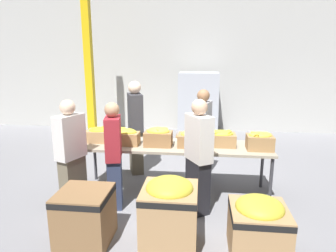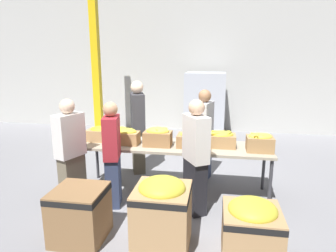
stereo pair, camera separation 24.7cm
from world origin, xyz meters
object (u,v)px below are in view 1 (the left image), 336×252
at_px(volunteer_4, 202,136).
at_px(support_pillar, 89,63).
at_px(volunteer_0, 71,155).
at_px(volunteer_2, 136,128).
at_px(banana_box_0, 99,134).
at_px(volunteer_3, 198,158).
at_px(donation_bin_1, 170,211).
at_px(banana_box_5, 260,141).
at_px(banana_box_3, 192,138).
at_px(pallet_stack_0, 198,106).
at_px(sorting_table, 174,148).
at_px(banana_box_4, 221,138).
at_px(donation_bin_2, 258,225).
at_px(banana_box_1, 125,137).
at_px(volunteer_1, 114,156).
at_px(banana_box_2, 158,136).
at_px(donation_bin_0, 85,214).

xyz_separation_m(volunteer_4, support_pillar, (-2.82, 2.16, 1.20)).
distance_m(volunteer_0, volunteer_2, 1.57).
height_order(banana_box_0, volunteer_3, volunteer_3).
relative_size(volunteer_2, donation_bin_1, 2.03).
bearing_deg(banana_box_5, banana_box_3, 176.31).
bearing_deg(support_pillar, banana_box_5, -37.75).
distance_m(support_pillar, pallet_stack_0, 3.01).
distance_m(donation_bin_1, pallet_stack_0, 4.90).
distance_m(volunteer_2, volunteer_4, 1.25).
xyz_separation_m(sorting_table, pallet_stack_0, (0.33, 3.42, 0.12)).
distance_m(banana_box_4, donation_bin_2, 1.64).
height_order(banana_box_4, volunteer_4, volunteer_4).
distance_m(banana_box_0, support_pillar, 3.11).
relative_size(banana_box_1, volunteer_3, 0.27).
distance_m(volunteer_1, pallet_stack_0, 4.15).
xyz_separation_m(banana_box_4, volunteer_0, (-2.15, -0.70, -0.13)).
relative_size(banana_box_4, volunteer_0, 0.28).
xyz_separation_m(banana_box_4, banana_box_5, (0.56, -0.13, 0.01)).
height_order(banana_box_2, volunteer_4, volunteer_4).
bearing_deg(support_pillar, volunteer_3, -50.32).
relative_size(banana_box_5, donation_bin_0, 0.60).
distance_m(banana_box_1, donation_bin_1, 1.70).
xyz_separation_m(banana_box_0, support_pillar, (-1.14, 2.69, 1.09)).
height_order(banana_box_4, donation_bin_0, banana_box_4).
bearing_deg(volunteer_3, support_pillar, 8.48).
bearing_deg(banana_box_1, donation_bin_0, -96.05).
xyz_separation_m(banana_box_0, donation_bin_2, (2.32, -1.53, -0.56)).
bearing_deg(banana_box_4, volunteer_0, -162.04).
xyz_separation_m(banana_box_1, donation_bin_0, (-0.15, -1.39, -0.58)).
distance_m(banana_box_1, banana_box_2, 0.53).
bearing_deg(volunteer_2, sorting_table, 25.10).
relative_size(sorting_table, donation_bin_1, 3.53).
bearing_deg(pallet_stack_0, banana_box_0, -115.16).
xyz_separation_m(volunteer_2, support_pillar, (-1.59, 1.97, 1.14)).
height_order(volunteer_3, volunteer_4, volunteer_4).
xyz_separation_m(volunteer_3, donation_bin_0, (-1.31, -0.88, -0.45)).
relative_size(volunteer_1, support_pillar, 0.39).
bearing_deg(donation_bin_1, support_pillar, 120.33).
height_order(volunteer_0, donation_bin_2, volunteer_0).
distance_m(sorting_table, volunteer_1, 1.00).
relative_size(volunteer_0, donation_bin_1, 1.87).
bearing_deg(volunteer_0, donation_bin_1, -96.31).
bearing_deg(banana_box_3, support_pillar, 133.75).
bearing_deg(support_pillar, volunteer_4, -37.45).
relative_size(volunteer_3, donation_bin_0, 2.51).
height_order(banana_box_2, donation_bin_0, banana_box_2).
relative_size(support_pillar, pallet_stack_0, 2.29).
xyz_separation_m(volunteer_0, volunteer_3, (1.80, 0.07, 0.01)).
distance_m(banana_box_5, volunteer_3, 1.04).
bearing_deg(volunteer_1, sorting_table, -67.32).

